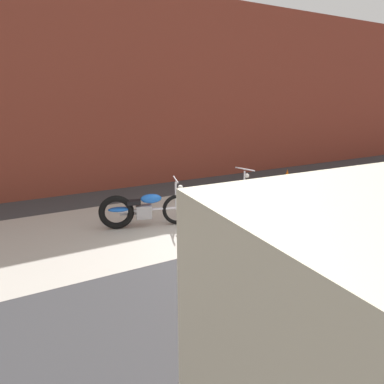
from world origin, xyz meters
The scene contains 6 objects.
ground_plane centered at (0.00, 0.00, 0.00)m, with size 80.00×80.00×0.00m, color #38383A.
sidewalk_slab centered at (0.00, 1.75, 0.00)m, with size 36.00×3.50×0.01m, color #B2ADA3.
brick_building_wall centered at (0.00, 5.20, 2.82)m, with size 36.00×0.50×5.64m, color brown.
motorcycle_blue centered at (-1.51, 1.68, 0.40)m, with size 1.95×0.80×1.03m.
motorcycle_black centered at (0.40, 1.43, 0.40)m, with size 1.96×0.77×1.03m.
traffic_cone centered at (3.61, 2.72, 0.25)m, with size 0.40×0.40×0.55m.
Camera 1 is at (-3.63, -4.63, 2.66)m, focal length 30.73 mm.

